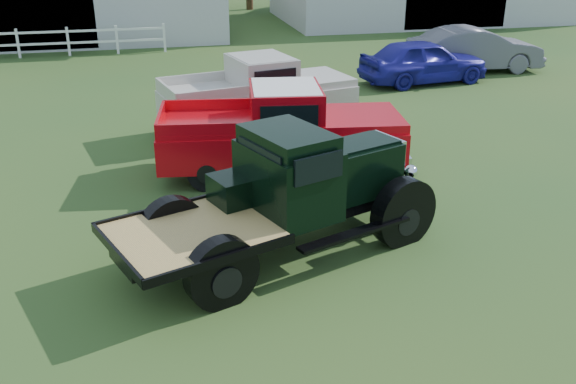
{
  "coord_description": "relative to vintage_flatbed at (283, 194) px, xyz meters",
  "views": [
    {
      "loc": [
        -2.08,
        -8.72,
        5.42
      ],
      "look_at": [
        0.2,
        1.2,
        1.05
      ],
      "focal_mm": 40.0,
      "sensor_mm": 36.0,
      "label": 1
    }
  ],
  "objects": [
    {
      "name": "ground",
      "position": [
        -0.06,
        -1.0,
        -1.11
      ],
      "size": [
        120.0,
        120.0,
        0.0
      ],
      "primitive_type": "plane",
      "color": "#264B20"
    },
    {
      "name": "white_pickup",
      "position": [
        0.89,
        7.08,
        -0.12
      ],
      "size": [
        5.7,
        3.21,
        1.98
      ],
      "primitive_type": null,
      "rotation": [
        0.0,
        0.0,
        0.22
      ],
      "color": "#BAB4A9",
      "rests_on": "ground"
    },
    {
      "name": "vintage_flatbed",
      "position": [
        0.0,
        0.0,
        0.0
      ],
      "size": [
        6.02,
        4.07,
        2.22
      ],
      "primitive_type": null,
      "rotation": [
        0.0,
        0.0,
        0.36
      ],
      "color": "black",
      "rests_on": "ground"
    },
    {
      "name": "misc_car_grey",
      "position": [
        10.23,
        12.48,
        -0.29
      ],
      "size": [
        5.08,
        2.11,
        1.63
      ],
      "primitive_type": "imported",
      "rotation": [
        0.0,
        0.0,
        1.49
      ],
      "color": "#56565E",
      "rests_on": "ground"
    },
    {
      "name": "red_pickup",
      "position": [
        0.78,
        3.73,
        -0.08
      ],
      "size": [
        5.86,
        2.9,
        2.05
      ],
      "primitive_type": null,
      "rotation": [
        0.0,
        0.0,
        -0.14
      ],
      "color": "#BC0811",
      "rests_on": "ground"
    },
    {
      "name": "misc_car_blue",
      "position": [
        7.55,
        11.15,
        -0.34
      ],
      "size": [
        4.74,
        2.4,
        1.55
      ],
      "primitive_type": "imported",
      "rotation": [
        0.0,
        0.0,
        1.7
      ],
      "color": "navy",
      "rests_on": "ground"
    }
  ]
}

